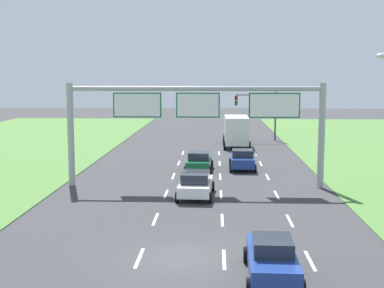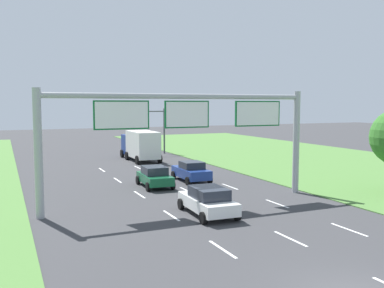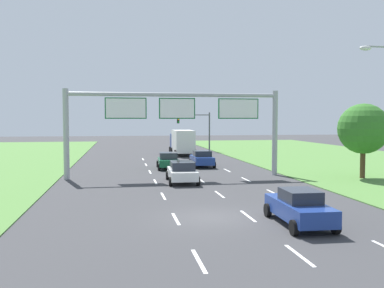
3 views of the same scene
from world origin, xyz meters
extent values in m
cube|color=white|center=(-1.75, 6.00, 0.00)|extent=(0.14, 2.40, 0.01)
cube|color=white|center=(-1.75, 12.00, 0.00)|extent=(0.14, 2.40, 0.01)
cube|color=white|center=(-1.75, 18.00, 0.00)|extent=(0.14, 2.40, 0.01)
cube|color=white|center=(-1.75, 24.00, 0.00)|extent=(0.14, 2.40, 0.01)
cube|color=white|center=(-1.75, 30.00, 0.00)|extent=(0.14, 2.40, 0.01)
cube|color=white|center=(1.75, 6.00, 0.00)|extent=(0.14, 2.40, 0.01)
cube|color=white|center=(1.75, 12.00, 0.00)|extent=(0.14, 2.40, 0.01)
cube|color=white|center=(1.75, 18.00, 0.00)|extent=(0.14, 2.40, 0.01)
cube|color=white|center=(1.75, 24.00, 0.00)|extent=(0.14, 2.40, 0.01)
cube|color=white|center=(1.75, 30.00, 0.00)|extent=(0.14, 2.40, 0.01)
cube|color=white|center=(5.25, 6.00, 0.00)|extent=(0.14, 2.40, 0.01)
cube|color=white|center=(5.25, 12.00, 0.00)|extent=(0.14, 2.40, 0.01)
cube|color=white|center=(5.25, 18.00, 0.00)|extent=(0.14, 2.40, 0.01)
cube|color=white|center=(5.25, 24.00, 0.00)|extent=(0.14, 2.40, 0.01)
cube|color=white|center=(5.25, 30.00, 0.00)|extent=(0.14, 2.40, 0.01)
cube|color=white|center=(0.17, 11.37, 0.64)|extent=(2.09, 4.50, 0.65)
cube|color=#232833|center=(0.16, 11.20, 1.27)|extent=(1.75, 2.35, 0.60)
cylinder|color=black|center=(-0.73, 13.08, 0.32)|extent=(0.25, 0.65, 0.64)
cylinder|color=black|center=(1.21, 13.00, 0.32)|extent=(0.25, 0.65, 0.64)
cylinder|color=black|center=(-0.87, 9.75, 0.32)|extent=(0.25, 0.65, 0.64)
cylinder|color=black|center=(1.07, 9.67, 0.32)|extent=(0.25, 0.65, 0.64)
cube|color=#145633|center=(0.11, 20.21, 0.63)|extent=(1.98, 4.04, 0.62)
cube|color=#232833|center=(0.11, 20.26, 1.23)|extent=(1.69, 2.02, 0.58)
cylinder|color=black|center=(-0.75, 21.68, 0.32)|extent=(0.25, 0.65, 0.64)
cylinder|color=black|center=(1.09, 21.60, 0.32)|extent=(0.25, 0.65, 0.64)
cylinder|color=black|center=(-0.88, 18.82, 0.32)|extent=(0.25, 0.65, 0.64)
cylinder|color=black|center=(0.97, 18.74, 0.32)|extent=(0.25, 0.65, 0.64)
cube|color=navy|center=(3.54, 21.29, 0.68)|extent=(1.89, 4.19, 0.72)
cube|color=#232833|center=(3.54, 21.14, 1.31)|extent=(1.64, 1.77, 0.55)
cylinder|color=black|center=(2.64, 22.84, 0.32)|extent=(0.23, 0.64, 0.64)
cylinder|color=black|center=(4.50, 22.81, 0.32)|extent=(0.23, 0.64, 0.64)
cylinder|color=black|center=(2.59, 19.77, 0.32)|extent=(0.23, 0.64, 0.64)
cylinder|color=black|center=(4.45, 19.75, 0.32)|extent=(0.23, 0.64, 0.64)
cube|color=navy|center=(3.53, 37.92, 1.55)|extent=(2.21, 2.11, 2.20)
cube|color=silver|center=(3.55, 34.14, 1.84)|extent=(2.39, 5.18, 2.79)
cylinder|color=black|center=(2.40, 38.42, 0.45)|extent=(0.28, 0.90, 0.90)
cylinder|color=black|center=(4.66, 38.43, 0.45)|extent=(0.28, 0.90, 0.90)
cylinder|color=black|center=(2.33, 36.12, 0.45)|extent=(0.28, 0.90, 0.90)
cylinder|color=black|center=(4.75, 36.13, 0.45)|extent=(0.28, 0.90, 0.90)
cylinder|color=black|center=(2.35, 32.15, 0.45)|extent=(0.28, 0.90, 0.90)
cylinder|color=black|center=(4.77, 32.16, 0.45)|extent=(0.28, 0.90, 0.90)
cylinder|color=#9EA0A5|center=(-8.40, 14.33, 3.50)|extent=(0.44, 0.44, 7.00)
cylinder|color=#9EA0A5|center=(8.40, 14.33, 3.50)|extent=(0.44, 0.44, 7.00)
cylinder|color=#9EA0A5|center=(0.00, 14.33, 6.60)|extent=(16.80, 0.32, 0.32)
cube|color=#0C5B28|center=(-3.85, 14.33, 5.51)|extent=(3.23, 0.12, 1.66)
cube|color=white|center=(-3.85, 14.27, 5.51)|extent=(3.07, 0.01, 1.50)
cube|color=#0C5B28|center=(0.20, 14.33, 5.51)|extent=(2.90, 0.12, 1.66)
cube|color=white|center=(0.20, 14.27, 5.51)|extent=(2.74, 0.01, 1.50)
cube|color=#0C5B28|center=(5.25, 14.33, 5.51)|extent=(3.36, 0.12, 1.66)
cube|color=white|center=(5.25, 14.27, 5.51)|extent=(3.20, 0.01, 1.50)
cylinder|color=#47494F|center=(8.24, 40.22, 2.80)|extent=(0.20, 0.20, 5.60)
cylinder|color=#47494F|center=(5.99, 40.22, 5.25)|extent=(4.50, 0.14, 0.14)
cube|color=black|center=(3.74, 40.22, 4.60)|extent=(0.32, 0.36, 1.10)
sphere|color=red|center=(3.74, 40.02, 4.97)|extent=(0.22, 0.22, 0.22)
sphere|color=orange|center=(3.74, 40.02, 4.60)|extent=(0.22, 0.22, 0.22)
sphere|color=green|center=(3.74, 40.02, 4.23)|extent=(0.22, 0.22, 0.22)
camera|label=1|loc=(1.36, -21.13, 7.50)|focal=50.00mm
camera|label=2|loc=(-10.07, -9.58, 6.13)|focal=40.00mm
camera|label=3|loc=(-4.24, -19.59, 4.66)|focal=40.00mm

